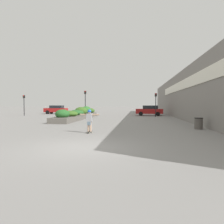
{
  "coord_description": "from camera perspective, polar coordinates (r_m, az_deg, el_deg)",
  "views": [
    {
      "loc": [
        2.28,
        -7.78,
        1.75
      ],
      "look_at": [
        -0.4,
        13.63,
        0.93
      ],
      "focal_mm": 32.0,
      "sensor_mm": 36.0,
      "label": 1
    }
  ],
  "objects": [
    {
      "name": "traffic_light_right",
      "position": [
        28.61,
        12.4,
        3.17
      ],
      "size": [
        0.28,
        0.3,
        3.31
      ],
      "color": "black",
      "rests_on": "ground_plane"
    },
    {
      "name": "skateboard",
      "position": [
        12.3,
        -6.45,
        -5.68
      ],
      "size": [
        0.31,
        0.61,
        0.1
      ],
      "rotation": [
        0.0,
        0.0,
        -0.17
      ],
      "color": "black",
      "rests_on": "ground_plane"
    },
    {
      "name": "car_leftmost",
      "position": [
        31.83,
        10.58,
        0.48
      ],
      "size": [
        4.14,
        2.01,
        1.58
      ],
      "rotation": [
        0.0,
        0.0,
        1.57
      ],
      "color": "maroon",
      "rests_on": "ground_plane"
    },
    {
      "name": "trash_bin",
      "position": [
        15.38,
        23.49,
        -3.0
      ],
      "size": [
        0.58,
        0.58,
        0.81
      ],
      "color": "#514C47",
      "rests_on": "ground_plane"
    },
    {
      "name": "traffic_light_left",
      "position": [
        30.15,
        -7.66,
        3.69
      ],
      "size": [
        0.28,
        0.3,
        3.78
      ],
      "color": "black",
      "rests_on": "ground_plane"
    },
    {
      "name": "ground_plane",
      "position": [
        8.29,
        -9.11,
        -10.01
      ],
      "size": [
        300.0,
        300.0,
        0.0
      ],
      "primitive_type": "plane",
      "color": "gray"
    },
    {
      "name": "car_center_left",
      "position": [
        38.3,
        -15.67,
        0.72
      ],
      "size": [
        4.06,
        1.92,
        1.56
      ],
      "rotation": [
        0.0,
        0.0,
        1.57
      ],
      "color": "maroon",
      "rests_on": "ground_plane"
    },
    {
      "name": "skateboarder",
      "position": [
        12.22,
        -6.46,
        -1.77
      ],
      "size": [
        1.25,
        0.29,
        1.34
      ],
      "rotation": [
        0.0,
        0.0,
        -0.17
      ],
      "color": "tan",
      "rests_on": "skateboard"
    },
    {
      "name": "planter_box",
      "position": [
        24.63,
        -9.49,
        -0.63
      ],
      "size": [
        1.93,
        13.19,
        1.5
      ],
      "color": "#605B54",
      "rests_on": "ground_plane"
    },
    {
      "name": "traffic_light_far_left",
      "position": [
        33.8,
        -23.86,
        2.74
      ],
      "size": [
        0.28,
        0.3,
        3.18
      ],
      "color": "black",
      "rests_on": "ground_plane"
    },
    {
      "name": "building_wall_right",
      "position": [
        27.89,
        18.23,
        4.29
      ],
      "size": [
        0.67,
        46.18,
        5.62
      ],
      "color": "gray",
      "rests_on": "ground_plane"
    }
  ]
}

